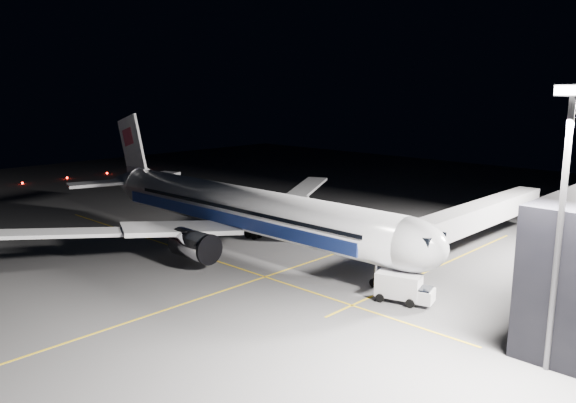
{
  "coord_description": "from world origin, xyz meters",
  "views": [
    {
      "loc": [
        52.6,
        -46.92,
        20.45
      ],
      "look_at": [
        3.31,
        4.68,
        6.0
      ],
      "focal_mm": 35.0,
      "sensor_mm": 36.0,
      "label": 1
    }
  ],
  "objects_px": {
    "service_truck": "(404,287)",
    "jet_bridge": "(470,218)",
    "airliner": "(239,208)",
    "baggage_tug": "(317,224)",
    "safety_cone_a": "(307,229)",
    "safety_cone_c": "(307,231)",
    "floodlight_mast_south": "(562,206)",
    "safety_cone_b": "(348,235)"
  },
  "relations": [
    {
      "from": "service_truck",
      "to": "safety_cone_b",
      "type": "distance_m",
      "value": 24.85
    },
    {
      "from": "baggage_tug",
      "to": "safety_cone_c",
      "type": "bearing_deg",
      "value": -69.72
    },
    {
      "from": "safety_cone_b",
      "to": "safety_cone_c",
      "type": "height_order",
      "value": "safety_cone_b"
    },
    {
      "from": "jet_bridge",
      "to": "safety_cone_a",
      "type": "bearing_deg",
      "value": -165.44
    },
    {
      "from": "jet_bridge",
      "to": "baggage_tug",
      "type": "bearing_deg",
      "value": -171.04
    },
    {
      "from": "jet_bridge",
      "to": "safety_cone_b",
      "type": "height_order",
      "value": "jet_bridge"
    },
    {
      "from": "service_truck",
      "to": "floodlight_mast_south",
      "type": "bearing_deg",
      "value": -31.13
    },
    {
      "from": "jet_bridge",
      "to": "safety_cone_b",
      "type": "bearing_deg",
      "value": -165.78
    },
    {
      "from": "baggage_tug",
      "to": "safety_cone_b",
      "type": "distance_m",
      "value": 6.25
    },
    {
      "from": "airliner",
      "to": "floodlight_mast_south",
      "type": "height_order",
      "value": "floodlight_mast_south"
    },
    {
      "from": "jet_bridge",
      "to": "safety_cone_a",
      "type": "distance_m",
      "value": 23.36
    },
    {
      "from": "safety_cone_c",
      "to": "floodlight_mast_south",
      "type": "bearing_deg",
      "value": -24.02
    },
    {
      "from": "service_truck",
      "to": "baggage_tug",
      "type": "bearing_deg",
      "value": 131.46
    },
    {
      "from": "floodlight_mast_south",
      "to": "safety_cone_b",
      "type": "relative_size",
      "value": 38.62
    },
    {
      "from": "baggage_tug",
      "to": "safety_cone_a",
      "type": "relative_size",
      "value": 4.11
    },
    {
      "from": "baggage_tug",
      "to": "safety_cone_a",
      "type": "bearing_deg",
      "value": -81.86
    },
    {
      "from": "safety_cone_c",
      "to": "baggage_tug",
      "type": "bearing_deg",
      "value": 102.03
    },
    {
      "from": "baggage_tug",
      "to": "safety_cone_b",
      "type": "xyz_separation_m",
      "value": [
        6.21,
        -0.55,
        -0.42
      ]
    },
    {
      "from": "safety_cone_c",
      "to": "service_truck",
      "type": "bearing_deg",
      "value": -28.67
    },
    {
      "from": "service_truck",
      "to": "safety_cone_c",
      "type": "height_order",
      "value": "service_truck"
    },
    {
      "from": "baggage_tug",
      "to": "safety_cone_a",
      "type": "xyz_separation_m",
      "value": [
        -0.0,
        -2.27,
        -0.41
      ]
    },
    {
      "from": "safety_cone_a",
      "to": "safety_cone_b",
      "type": "distance_m",
      "value": 6.45
    },
    {
      "from": "floodlight_mast_south",
      "to": "safety_cone_a",
      "type": "height_order",
      "value": "floodlight_mast_south"
    },
    {
      "from": "airliner",
      "to": "jet_bridge",
      "type": "bearing_deg",
      "value": 38.04
    },
    {
      "from": "baggage_tug",
      "to": "safety_cone_c",
      "type": "height_order",
      "value": "baggage_tug"
    },
    {
      "from": "safety_cone_b",
      "to": "service_truck",
      "type": "bearing_deg",
      "value": -39.73
    },
    {
      "from": "baggage_tug",
      "to": "safety_cone_b",
      "type": "relative_size",
      "value": 4.23
    },
    {
      "from": "floodlight_mast_south",
      "to": "safety_cone_b",
      "type": "xyz_separation_m",
      "value": [
        -34.0,
        20.01,
        -12.1
      ]
    },
    {
      "from": "floodlight_mast_south",
      "to": "baggage_tug",
      "type": "xyz_separation_m",
      "value": [
        -40.21,
        20.57,
        -11.68
      ]
    },
    {
      "from": "airliner",
      "to": "floodlight_mast_south",
      "type": "distance_m",
      "value": 42.13
    },
    {
      "from": "service_truck",
      "to": "jet_bridge",
      "type": "bearing_deg",
      "value": 83.24
    },
    {
      "from": "service_truck",
      "to": "baggage_tug",
      "type": "height_order",
      "value": "service_truck"
    },
    {
      "from": "airliner",
      "to": "safety_cone_b",
      "type": "height_order",
      "value": "airliner"
    },
    {
      "from": "jet_bridge",
      "to": "safety_cone_b",
      "type": "relative_size",
      "value": 64.19
    },
    {
      "from": "airliner",
      "to": "safety_cone_c",
      "type": "bearing_deg",
      "value": 82.73
    },
    {
      "from": "safety_cone_a",
      "to": "jet_bridge",
      "type": "bearing_deg",
      "value": 14.56
    },
    {
      "from": "floodlight_mast_south",
      "to": "safety_cone_a",
      "type": "relative_size",
      "value": 37.49
    },
    {
      "from": "floodlight_mast_south",
      "to": "airliner",
      "type": "bearing_deg",
      "value": 171.67
    },
    {
      "from": "airliner",
      "to": "baggage_tug",
      "type": "distance_m",
      "value": 15.25
    },
    {
      "from": "baggage_tug",
      "to": "safety_cone_c",
      "type": "xyz_separation_m",
      "value": [
        0.62,
        -2.92,
        -0.43
      ]
    },
    {
      "from": "airliner",
      "to": "baggage_tug",
      "type": "bearing_deg",
      "value": 86.61
    },
    {
      "from": "safety_cone_a",
      "to": "airliner",
      "type": "bearing_deg",
      "value": -93.99
    }
  ]
}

